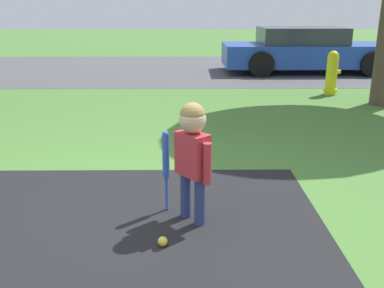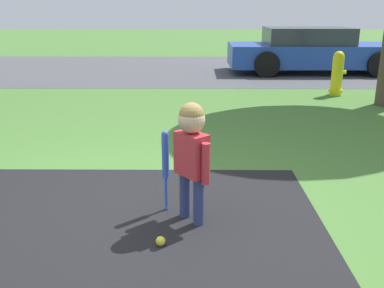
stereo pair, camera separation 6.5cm
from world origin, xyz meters
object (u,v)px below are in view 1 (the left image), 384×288
parked_car (307,51)px  sports_ball (163,241)px  fire_hydrant (332,74)px  child (193,146)px  baseball_bat (166,160)px

parked_car → sports_ball: bearing=-111.0°
sports_ball → fire_hydrant: bearing=61.7°
child → baseball_bat: child is taller
fire_hydrant → child: bearing=-118.2°
fire_hydrant → parked_car: parked_car is taller
fire_hydrant → sports_ball: bearing=-118.3°
sports_ball → fire_hydrant: 6.24m
baseball_bat → parked_car: size_ratio=0.16×
baseball_bat → parked_car: parked_car is taller
child → fire_hydrant: child is taller
child → sports_ball: 0.74m
child → baseball_bat: 0.33m
child → parked_car: bearing=118.9°
parked_car → fire_hydrant: bearing=-96.0°
child → baseball_bat: (-0.21, 0.18, -0.17)m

